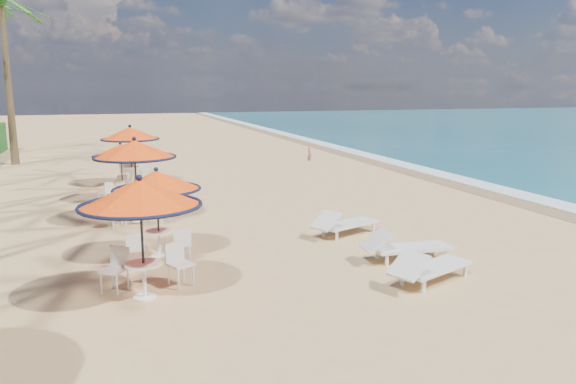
% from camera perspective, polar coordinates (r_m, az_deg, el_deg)
% --- Properties ---
extents(ground, '(160.00, 160.00, 0.00)m').
position_cam_1_polar(ground, '(12.58, 10.53, -8.59)').
color(ground, tan).
rests_on(ground, ground).
extents(foam_strip, '(1.20, 140.00, 0.04)m').
position_cam_1_polar(foam_strip, '(25.69, 18.16, 0.91)').
color(foam_strip, white).
rests_on(foam_strip, ground).
extents(wetsand_band, '(1.40, 140.00, 0.02)m').
position_cam_1_polar(wetsand_band, '(25.18, 16.50, 0.81)').
color(wetsand_band, olive).
rests_on(wetsand_band, ground).
extents(station_0, '(2.37, 2.37, 2.47)m').
position_cam_1_polar(station_0, '(11.16, -14.71, -1.20)').
color(station_0, black).
rests_on(station_0, ground).
extents(station_1, '(2.13, 2.13, 2.22)m').
position_cam_1_polar(station_1, '(13.80, -13.19, 0.29)').
color(station_1, black).
rests_on(station_1, ground).
extents(station_2, '(2.51, 2.56, 2.62)m').
position_cam_1_polar(station_2, '(17.78, -15.27, 3.19)').
color(station_2, black).
rests_on(station_2, ground).
extents(station_3, '(2.06, 2.06, 2.15)m').
position_cam_1_polar(station_3, '(21.35, -16.68, 3.37)').
color(station_3, black).
rests_on(station_3, ground).
extents(station_4, '(2.44, 2.48, 2.55)m').
position_cam_1_polar(station_4, '(24.85, -15.69, 5.06)').
color(station_4, black).
rests_on(station_4, ground).
extents(lounger_near, '(2.25, 1.45, 0.77)m').
position_cam_1_polar(lounger_near, '(12.31, 14.10, -7.39)').
color(lounger_near, silver).
rests_on(lounger_near, ground).
extents(lounger_mid, '(2.21, 0.81, 0.78)m').
position_cam_1_polar(lounger_mid, '(13.72, 11.63, -5.40)').
color(lounger_mid, silver).
rests_on(lounger_mid, ground).
extents(lounger_far, '(2.20, 1.39, 0.76)m').
position_cam_1_polar(lounger_far, '(15.79, 5.65, -3.16)').
color(lounger_far, silver).
rests_on(lounger_far, ground).
extents(palm_6, '(5.00, 5.00, 8.69)m').
position_cam_1_polar(palm_6, '(33.52, -27.08, 16.05)').
color(palm_6, brown).
rests_on(palm_6, ground).
extents(person, '(0.25, 0.34, 0.87)m').
position_cam_1_polar(person, '(31.22, 2.19, 3.88)').
color(person, '#93634B').
rests_on(person, ground).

